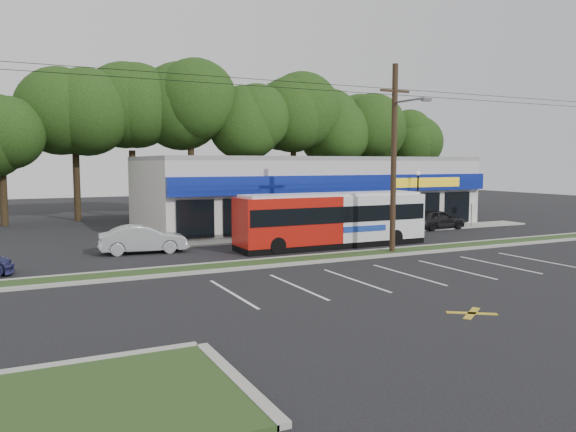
# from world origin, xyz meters

# --- Properties ---
(ground) EXTENTS (120.00, 120.00, 0.00)m
(ground) POSITION_xyz_m (0.00, 0.00, 0.00)
(ground) COLOR black
(ground) RESTS_ON ground
(grass_strip) EXTENTS (40.00, 1.60, 0.12)m
(grass_strip) POSITION_xyz_m (0.00, 1.00, 0.06)
(grass_strip) COLOR #213817
(grass_strip) RESTS_ON ground
(curb_south) EXTENTS (40.00, 0.25, 0.14)m
(curb_south) POSITION_xyz_m (0.00, 0.15, 0.07)
(curb_south) COLOR #9E9E93
(curb_south) RESTS_ON ground
(curb_north) EXTENTS (40.00, 0.25, 0.14)m
(curb_north) POSITION_xyz_m (0.00, 1.85, 0.07)
(curb_north) COLOR #9E9E93
(curb_north) RESTS_ON ground
(grass_island) EXTENTS (8.00, 5.00, 0.12)m
(grass_island) POSITION_xyz_m (-15.00, -12.00, 0.06)
(grass_island) COLOR #213817
(grass_island) RESTS_ON ground
(sidewalk) EXTENTS (32.00, 2.20, 0.10)m
(sidewalk) POSITION_xyz_m (5.00, 9.00, 0.05)
(sidewalk) COLOR #9E9E93
(sidewalk) RESTS_ON ground
(strip_mall) EXTENTS (25.00, 12.55, 5.30)m
(strip_mall) POSITION_xyz_m (5.50, 15.91, 2.65)
(strip_mall) COLOR #BCB8AE
(strip_mall) RESTS_ON ground
(utility_pole) EXTENTS (50.00, 2.77, 10.00)m
(utility_pole) POSITION_xyz_m (2.83, 0.93, 5.41)
(utility_pole) COLOR black
(utility_pole) RESTS_ON ground
(lamp_post) EXTENTS (0.30, 0.30, 4.25)m
(lamp_post) POSITION_xyz_m (11.00, 8.80, 2.67)
(lamp_post) COLOR black
(lamp_post) RESTS_ON ground
(sign_post) EXTENTS (0.45, 0.10, 2.23)m
(sign_post) POSITION_xyz_m (16.00, 8.57, 1.56)
(sign_post) COLOR #59595E
(sign_post) RESTS_ON ground
(tree_line) EXTENTS (46.76, 6.76, 11.83)m
(tree_line) POSITION_xyz_m (4.00, 26.00, 8.42)
(tree_line) COLOR black
(tree_line) RESTS_ON ground
(metrobus) EXTENTS (11.57, 2.49, 3.11)m
(metrobus) POSITION_xyz_m (1.35, 4.50, 1.65)
(metrobus) COLOR #B1150D
(metrobus) RESTS_ON ground
(car_dark) EXTENTS (4.36, 1.91, 1.46)m
(car_dark) POSITION_xyz_m (12.60, 8.50, 0.73)
(car_dark) COLOR black
(car_dark) RESTS_ON ground
(car_silver) EXTENTS (4.74, 2.10, 1.51)m
(car_silver) POSITION_xyz_m (-9.00, 7.00, 0.76)
(car_silver) COLOR #AFB3B7
(car_silver) RESTS_ON ground
(pedestrian_a) EXTENTS (0.71, 0.64, 1.63)m
(pedestrian_a) POSITION_xyz_m (2.00, 7.17, 0.81)
(pedestrian_a) COLOR silver
(pedestrian_a) RESTS_ON ground
(pedestrian_b) EXTENTS (0.88, 0.77, 1.51)m
(pedestrian_b) POSITION_xyz_m (7.73, 7.84, 0.75)
(pedestrian_b) COLOR beige
(pedestrian_b) RESTS_ON ground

